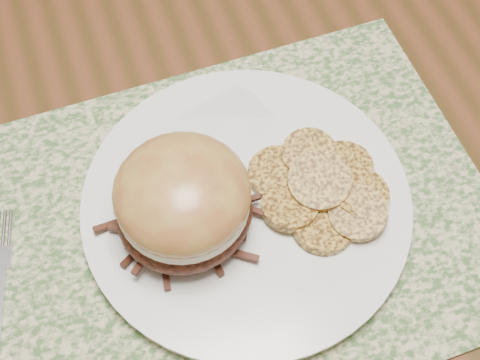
% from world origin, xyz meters
% --- Properties ---
extents(dining_table, '(1.50, 0.90, 0.75)m').
position_xyz_m(dining_table, '(0.00, 0.00, 0.67)').
color(dining_table, '#5B301A').
rests_on(dining_table, ground).
extents(placemat, '(0.45, 0.33, 0.00)m').
position_xyz_m(placemat, '(-0.07, -0.04, 0.75)').
color(placemat, '#3F6232').
rests_on(placemat, dining_table).
extents(dinner_plate, '(0.26, 0.26, 0.02)m').
position_xyz_m(dinner_plate, '(-0.05, -0.03, 0.76)').
color(dinner_plate, white).
rests_on(dinner_plate, placemat).
extents(pork_sandwich, '(0.13, 0.13, 0.08)m').
position_xyz_m(pork_sandwich, '(-0.10, -0.04, 0.81)').
color(pork_sandwich, black).
rests_on(pork_sandwich, dinner_plate).
extents(roasted_potatoes, '(0.12, 0.13, 0.03)m').
position_xyz_m(roasted_potatoes, '(0.01, -0.05, 0.78)').
color(roasted_potatoes, gold).
rests_on(roasted_potatoes, dinner_plate).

